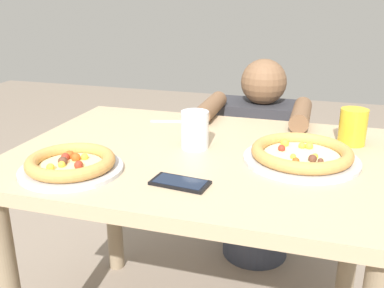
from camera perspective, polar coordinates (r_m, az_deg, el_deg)
name	(u,v)px	position (r m, az deg, el deg)	size (l,w,h in m)	color
dining_table	(201,186)	(1.39, 1.21, -5.59)	(1.17, 0.84, 0.75)	tan
pizza_near	(71,164)	(1.24, -15.65, -2.55)	(0.29, 0.29, 0.05)	#B7B7BC
pizza_far	(301,154)	(1.30, 14.20, -1.34)	(0.34, 0.34, 0.05)	#B7B7BC
drink_cup_colored	(353,127)	(1.49, 20.41, 2.15)	(0.09, 0.09, 0.12)	gold
water_cup_clear	(195,129)	(1.36, 0.39, 1.94)	(0.09, 0.09, 0.12)	silver
fork	(180,121)	(1.66, -1.62, 3.00)	(0.20, 0.07, 0.00)	silver
cell_phone	(180,183)	(1.13, -1.58, -5.11)	(0.16, 0.09, 0.01)	black
diner_seated	(258,173)	(2.03, 8.73, -3.83)	(0.42, 0.53, 0.95)	#333847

